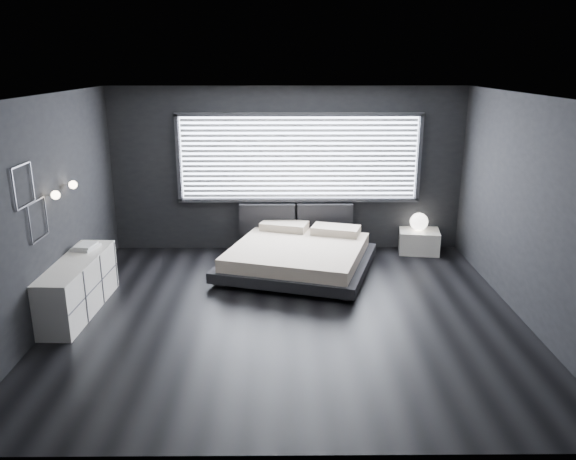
{
  "coord_description": "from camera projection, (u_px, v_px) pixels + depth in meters",
  "views": [
    {
      "loc": [
        -0.06,
        -6.72,
        3.19
      ],
      "look_at": [
        0.0,
        0.85,
        0.9
      ],
      "focal_mm": 35.0,
      "sensor_mm": 36.0,
      "label": 1
    }
  ],
  "objects": [
    {
      "name": "sconce_far",
      "position": [
        73.0,
        185.0,
        7.5
      ],
      "size": [
        0.18,
        0.11,
        0.11
      ],
      "color": "silver",
      "rests_on": "ground"
    },
    {
      "name": "room",
      "position": [
        289.0,
        211.0,
        6.95
      ],
      "size": [
        6.04,
        6.0,
        2.8
      ],
      "color": "black",
      "rests_on": "ground"
    },
    {
      "name": "dresser",
      "position": [
        77.0,
        286.0,
        7.35
      ],
      "size": [
        0.56,
        1.79,
        0.71
      ],
      "color": "white",
      "rests_on": "ground"
    },
    {
      "name": "orb_lamp",
      "position": [
        419.0,
        222.0,
        9.62
      ],
      "size": [
        0.31,
        0.31,
        0.31
      ],
      "primitive_type": "sphere",
      "color": "white",
      "rests_on": "nightstand"
    },
    {
      "name": "sconce_near",
      "position": [
        55.0,
        195.0,
        6.92
      ],
      "size": [
        0.18,
        0.11,
        0.11
      ],
      "color": "silver",
      "rests_on": "ground"
    },
    {
      "name": "wall_art_lower",
      "position": [
        38.0,
        220.0,
        6.65
      ],
      "size": [
        0.01,
        0.48,
        0.48
      ],
      "color": "#47474C",
      "rests_on": "ground"
    },
    {
      "name": "headboard",
      "position": [
        296.0,
        218.0,
        9.72
      ],
      "size": [
        1.96,
        0.16,
        0.52
      ],
      "color": "black",
      "rests_on": "ground"
    },
    {
      "name": "wall_art_upper",
      "position": [
        24.0,
        186.0,
        6.28
      ],
      "size": [
        0.01,
        0.48,
        0.48
      ],
      "color": "#47474C",
      "rests_on": "ground"
    },
    {
      "name": "window",
      "position": [
        299.0,
        158.0,
        9.48
      ],
      "size": [
        4.14,
        0.09,
        1.52
      ],
      "color": "white",
      "rests_on": "ground"
    },
    {
      "name": "bed",
      "position": [
        298.0,
        255.0,
        8.81
      ],
      "size": [
        2.68,
        2.62,
        0.56
      ],
      "color": "black",
      "rests_on": "ground"
    },
    {
      "name": "nightstand",
      "position": [
        419.0,
        241.0,
        9.71
      ],
      "size": [
        0.75,
        0.66,
        0.39
      ],
      "primitive_type": "cube",
      "rotation": [
        0.0,
        0.0,
        -0.16
      ],
      "color": "white",
      "rests_on": "ground"
    },
    {
      "name": "book_stack",
      "position": [
        86.0,
        247.0,
        7.71
      ],
      "size": [
        0.35,
        0.41,
        0.07
      ],
      "color": "silver",
      "rests_on": "dresser"
    }
  ]
}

